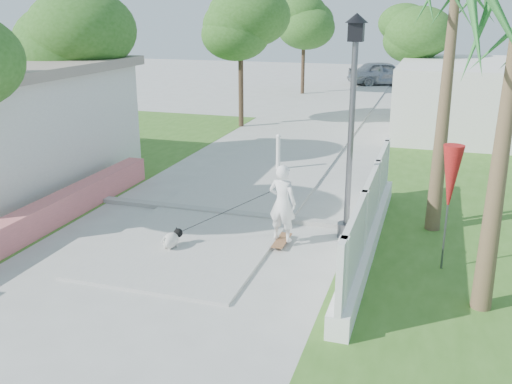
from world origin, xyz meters
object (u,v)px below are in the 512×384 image
at_px(street_lamp, 352,121).
at_px(skateboarder, 237,210).
at_px(dog, 172,239).
at_px(parked_car, 384,73).
at_px(bollard, 278,151).
at_px(patio_umbrella, 451,180).

distance_m(street_lamp, skateboarder, 2.83).
distance_m(dog, parked_car, 27.31).
bearing_deg(skateboarder, bollard, -73.24).
height_order(patio_umbrella, parked_car, patio_umbrella).
xyz_separation_m(street_lamp, skateboarder, (-2.01, -1.04, -1.69)).
relative_size(bollard, parked_car, 0.25).
bearing_deg(skateboarder, street_lamp, -142.91).
bearing_deg(dog, patio_umbrella, 26.28).
xyz_separation_m(skateboarder, parked_car, (0.31, 26.62, 0.01)).
bearing_deg(bollard, street_lamp, -59.04).
bearing_deg(dog, street_lamp, 46.82).
distance_m(skateboarder, parked_car, 26.62).
height_order(bollard, parked_car, parked_car).
relative_size(street_lamp, dog, 7.61).
bearing_deg(patio_umbrella, bollard, 129.91).
bearing_deg(parked_car, patio_umbrella, 163.44).
xyz_separation_m(bollard, parked_car, (1.00, 21.08, 0.16)).
height_order(street_lamp, parked_car, street_lamp).
height_order(patio_umbrella, skateboarder, patio_umbrella).
height_order(street_lamp, dog, street_lamp).
xyz_separation_m(street_lamp, parked_car, (-1.70, 25.58, -1.68)).
relative_size(bollard, dog, 1.87).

